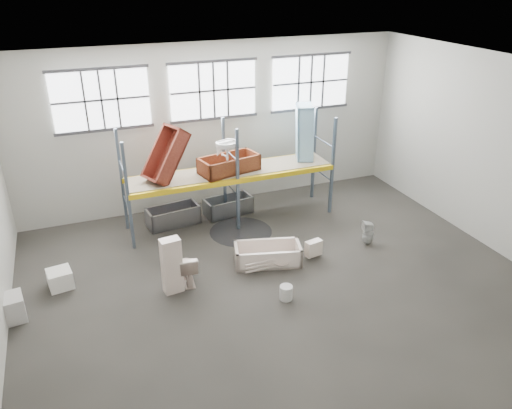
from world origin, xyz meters
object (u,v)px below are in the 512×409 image
rust_tub_flat (229,164)px  carton_near (8,309)px  bathtub_beige (268,254)px  blue_tub_upright (304,133)px  bucket (286,293)px  cistern_tall (172,266)px  toilet_beige (187,268)px  toilet_white (368,233)px  steel_tub_right (228,206)px  steel_tub_left (173,216)px

rust_tub_flat → carton_near: (-5.91, -2.65, -1.54)m
bathtub_beige → blue_tub_upright: (2.33, 2.78, 2.15)m
bucket → carton_near: size_ratio=0.52×
cistern_tall → carton_near: cistern_tall is taller
toilet_beige → cistern_tall: cistern_tall is taller
toilet_white → steel_tub_right: (-2.97, 3.17, -0.08)m
steel_tub_left → blue_tub_upright: size_ratio=0.88×
bathtub_beige → rust_tub_flat: rust_tub_flat is taller
steel_tub_left → carton_near: 5.28m
toilet_beige → cistern_tall: 0.55m
toilet_white → rust_tub_flat: rust_tub_flat is taller
cistern_tall → rust_tub_flat: rust_tub_flat is taller
bathtub_beige → bucket: bearing=-82.5°
bucket → steel_tub_right: bearing=88.0°
toilet_white → steel_tub_left: (-4.70, 3.10, -0.07)m
blue_tub_upright → bucket: size_ratio=4.91×
toilet_white → bucket: bearing=-50.4°
steel_tub_left → carton_near: bearing=-144.2°
steel_tub_right → rust_tub_flat: size_ratio=0.85×
bathtub_beige → cistern_tall: cistern_tall is taller
cistern_tall → carton_near: bearing=169.8°
toilet_white → carton_near: (-8.98, 0.00, -0.06)m
toilet_white → steel_tub_right: size_ratio=0.47×
toilet_white → steel_tub_right: 4.34m
toilet_beige → carton_near: 3.94m
bathtub_beige → cistern_tall: 2.59m
steel_tub_right → carton_near: carton_near is taller
bathtub_beige → blue_tub_upright: blue_tub_upright is taller
bathtub_beige → steel_tub_right: 3.05m
bathtub_beige → toilet_beige: (-2.12, -0.12, 0.15)m
toilet_white → blue_tub_upright: size_ratio=0.40×
cistern_tall → steel_tub_left: size_ratio=0.92×
cistern_tall → rust_tub_flat: (2.38, 2.88, 1.13)m
steel_tub_right → rust_tub_flat: (-0.10, -0.51, 1.56)m
bathtub_beige → rust_tub_flat: 3.00m
cistern_tall → blue_tub_upright: (4.86, 3.11, 1.71)m
cistern_tall → steel_tub_right: bearing=47.2°
carton_near → toilet_white: bearing=-0.0°
bathtub_beige → bucket: bathtub_beige is taller
bucket → toilet_white: bearing=25.3°
steel_tub_right → bucket: steel_tub_right is taller
toilet_beige → toilet_white: bearing=-174.5°
toilet_beige → bucket: bearing=147.8°
bucket → toilet_beige: bearing=142.4°
toilet_beige → steel_tub_right: bearing=-117.8°
cistern_tall → steel_tub_left: (0.75, 3.32, -0.42)m
blue_tub_upright → toilet_beige: bearing=-147.0°
steel_tub_left → blue_tub_upright: bearing=-2.8°
bathtub_beige → steel_tub_left: bearing=135.7°
bucket → carton_near: carton_near is taller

